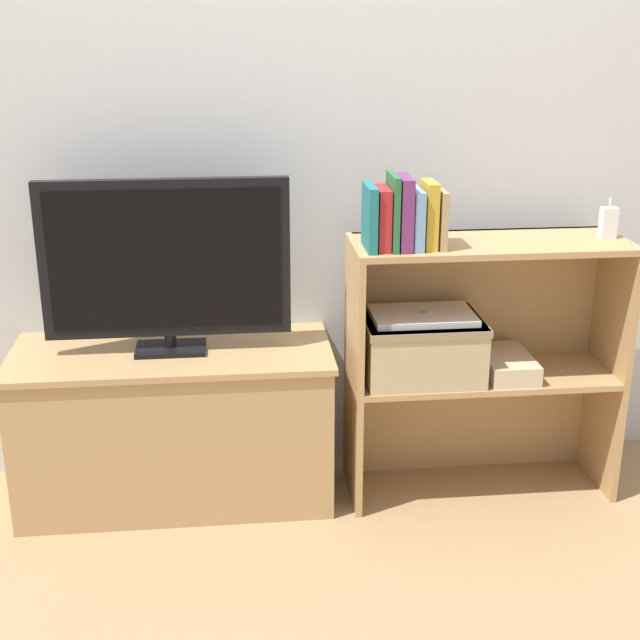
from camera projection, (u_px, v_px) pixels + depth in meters
The scene contains 17 objects.
ground_plane at pixel (325, 519), 2.85m from camera, with size 16.00×16.00×0.00m, color #A37F56.
wall_back at pixel (310, 123), 2.89m from camera, with size 10.00×0.05×2.40m.
tv_stand at pixel (175, 424), 2.92m from camera, with size 1.02×0.44×0.52m.
tv at pixel (166, 262), 2.73m from camera, with size 0.77×0.14×0.55m.
bookshelf_lower_tier at pixel (475, 406), 3.02m from camera, with size 0.87×0.32×0.42m.
bookshelf_upper_tier at pixel (482, 284), 2.88m from camera, with size 0.87×0.32×0.44m.
book_teal at pixel (370, 217), 2.65m from camera, with size 0.03×0.16×0.19m.
book_crimson at pixel (382, 218), 2.66m from camera, with size 0.04×0.14×0.19m.
book_forest at pixel (393, 212), 2.65m from camera, with size 0.02×0.16×0.23m.
book_plum at pixel (403, 213), 2.66m from camera, with size 0.04×0.15×0.22m.
book_skyblue at pixel (415, 219), 2.67m from camera, with size 0.03×0.15×0.18m.
book_mustard at pixel (429, 215), 2.67m from camera, with size 0.04×0.12×0.20m.
book_tan at pixel (440, 219), 2.67m from camera, with size 0.02×0.13×0.18m.
baby_monitor at pixel (608, 223), 2.80m from camera, with size 0.05×0.03×0.13m.
storage_basket_left at pixel (421, 345), 2.85m from camera, with size 0.38×0.29×0.20m.
laptop at pixel (423, 315), 2.82m from camera, with size 0.32×0.21×0.02m.
magazine_stack at pixel (506, 364), 2.90m from camera, with size 0.16×0.26×0.06m.
Camera 1 is at (-0.28, -2.47, 1.54)m, focal length 50.00 mm.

